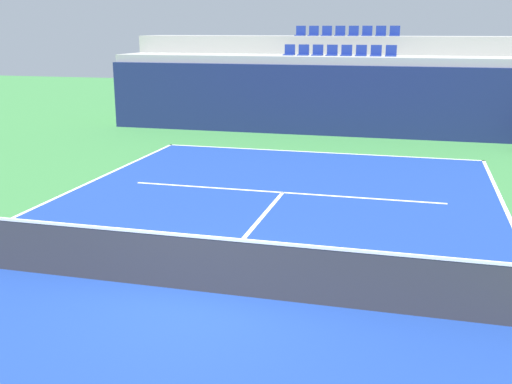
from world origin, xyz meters
TOP-DOWN VIEW (x-y plane):
  - ground_plane at (0.00, 0.00)m, footprint 80.00×80.00m
  - court_surface at (0.00, 0.00)m, footprint 11.00×24.00m
  - baseline_far at (0.00, 11.95)m, footprint 11.00×0.10m
  - service_line_far at (0.00, 6.40)m, footprint 8.26×0.10m
  - centre_service_line at (0.00, 3.20)m, footprint 0.10×6.40m
  - back_wall at (0.00, 15.55)m, footprint 18.87×0.30m
  - stands_tier_lower at (0.00, 16.90)m, footprint 18.87×2.40m
  - stands_tier_upper at (0.00, 19.30)m, footprint 18.87×2.40m
  - seating_row_lower at (-0.00, 16.99)m, footprint 4.61×0.44m
  - seating_row_upper at (-0.00, 19.39)m, footprint 4.61×0.44m
  - tennis_net at (0.00, 0.00)m, footprint 11.08×0.08m

SIDE VIEW (x-z plane):
  - ground_plane at x=0.00m, z-range 0.00..0.00m
  - court_surface at x=0.00m, z-range 0.00..0.01m
  - baseline_far at x=0.00m, z-range 0.01..0.01m
  - service_line_far at x=0.00m, z-range 0.01..0.01m
  - centre_service_line at x=0.00m, z-range 0.01..0.01m
  - tennis_net at x=0.00m, z-range -0.03..1.04m
  - back_wall at x=0.00m, z-range 0.00..2.77m
  - stands_tier_lower at x=0.00m, z-range 0.00..3.08m
  - stands_tier_upper at x=0.00m, z-range 0.00..3.84m
  - seating_row_lower at x=0.00m, z-range 2.98..3.42m
  - seating_row_upper at x=0.00m, z-range 3.74..4.18m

